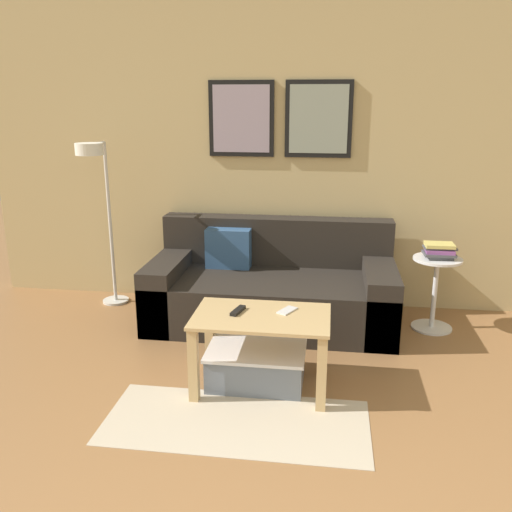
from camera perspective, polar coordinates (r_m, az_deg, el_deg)
The scene contains 10 objects.
wall_back at distance 4.52m, azimuth 5.98°, elevation 10.70°, with size 5.60×0.09×2.55m.
area_rug at distance 3.10m, azimuth -2.10°, elevation -17.05°, with size 1.45×0.62×0.01m, color #C1B299.
couch at distance 4.29m, azimuth 1.66°, elevation -3.44°, with size 1.88×0.92×0.77m.
coffee_table at distance 3.27m, azimuth 0.58°, elevation -7.97°, with size 0.81×0.50×0.47m.
storage_bin at distance 3.42m, azimuth 0.04°, elevation -11.45°, with size 0.60×0.41×0.23m.
floor_lamp at distance 4.50m, azimuth -16.30°, elevation 6.79°, with size 0.22×0.50×1.39m.
side_table at distance 4.32m, azimuth 18.34°, elevation -3.08°, with size 0.36×0.36×0.57m.
book_stack at distance 4.24m, azimuth 18.75°, elevation 0.52°, with size 0.24×0.19×0.11m.
remote_control at distance 3.26m, azimuth -1.92°, elevation -5.77°, with size 0.04×0.15×0.02m, color black.
cell_phone at distance 3.29m, azimuth 3.31°, elevation -5.74°, with size 0.07×0.14×0.01m, color silver.
Camera 1 is at (0.16, -0.75, 1.69)m, focal length 38.00 mm.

